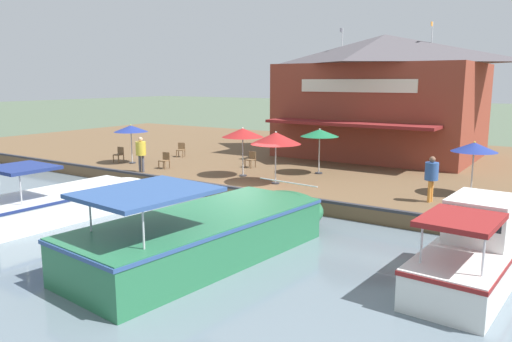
{
  "coord_description": "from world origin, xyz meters",
  "views": [
    {
      "loc": [
        16.76,
        11.99,
        5.18
      ],
      "look_at": [
        -1.0,
        0.17,
        1.3
      ],
      "focal_mm": 35.0,
      "sensor_mm": 36.0,
      "label": 1
    }
  ],
  "objects_px": {
    "patio_umbrella_mid_patio_left": "(474,147)",
    "cafe_chair_mid_patio": "(251,159)",
    "patio_umbrella_far_corner": "(320,133)",
    "cafe_chair_beside_entrance": "(165,159)",
    "patio_umbrella_mid_patio_right": "(243,133)",
    "waterfront_restaurant": "(382,95)",
    "tree_downstream_bank": "(333,85)",
    "motorboat_mid_row": "(477,250)",
    "motorboat_fourth_along": "(221,228)",
    "cafe_chair_under_first_umbrella": "(181,149)",
    "cafe_chair_facing_river": "(119,154)",
    "tree_upstream_bank": "(412,79)",
    "person_at_quay_edge": "(432,173)",
    "patio_umbrella_near_quay_edge": "(276,138)",
    "motorboat_outer_channel": "(77,199)",
    "patio_umbrella_by_entrance": "(131,129)",
    "person_mid_patio": "(141,150)"
  },
  "relations": [
    {
      "from": "patio_umbrella_mid_patio_left",
      "to": "cafe_chair_mid_patio",
      "type": "distance_m",
      "value": 11.21
    },
    {
      "from": "patio_umbrella_far_corner",
      "to": "cafe_chair_beside_entrance",
      "type": "relative_size",
      "value": 2.66
    },
    {
      "from": "patio_umbrella_mid_patio_right",
      "to": "cafe_chair_beside_entrance",
      "type": "relative_size",
      "value": 2.8
    },
    {
      "from": "waterfront_restaurant",
      "to": "tree_downstream_bank",
      "type": "height_order",
      "value": "waterfront_restaurant"
    },
    {
      "from": "waterfront_restaurant",
      "to": "motorboat_mid_row",
      "type": "distance_m",
      "value": 18.97
    },
    {
      "from": "motorboat_fourth_along",
      "to": "cafe_chair_mid_patio",
      "type": "bearing_deg",
      "value": -150.11
    },
    {
      "from": "cafe_chair_mid_patio",
      "to": "cafe_chair_under_first_umbrella",
      "type": "height_order",
      "value": "same"
    },
    {
      "from": "cafe_chair_facing_river",
      "to": "tree_upstream_bank",
      "type": "xyz_separation_m",
      "value": [
        -13.42,
        12.43,
        4.23
      ]
    },
    {
      "from": "cafe_chair_mid_patio",
      "to": "person_at_quay_edge",
      "type": "distance_m",
      "value": 10.39
    },
    {
      "from": "cafe_chair_mid_patio",
      "to": "patio_umbrella_mid_patio_right",
      "type": "bearing_deg",
      "value": 25.25
    },
    {
      "from": "patio_umbrella_far_corner",
      "to": "patio_umbrella_near_quay_edge",
      "type": "xyz_separation_m",
      "value": [
        3.29,
        -0.52,
        0.03
      ]
    },
    {
      "from": "cafe_chair_beside_entrance",
      "to": "motorboat_outer_channel",
      "type": "bearing_deg",
      "value": 16.7
    },
    {
      "from": "patio_umbrella_mid_patio_right",
      "to": "patio_umbrella_mid_patio_left",
      "type": "bearing_deg",
      "value": 100.39
    },
    {
      "from": "patio_umbrella_by_entrance",
      "to": "tree_upstream_bank",
      "type": "xyz_separation_m",
      "value": [
        -13.34,
        11.46,
        2.76
      ]
    },
    {
      "from": "patio_umbrella_mid_patio_right",
      "to": "motorboat_fourth_along",
      "type": "xyz_separation_m",
      "value": [
        7.98,
        4.82,
        -1.93
      ]
    },
    {
      "from": "cafe_chair_under_first_umbrella",
      "to": "cafe_chair_beside_entrance",
      "type": "bearing_deg",
      "value": 30.3
    },
    {
      "from": "cafe_chair_beside_entrance",
      "to": "person_mid_patio",
      "type": "xyz_separation_m",
      "value": [
        1.46,
        -0.22,
        0.66
      ]
    },
    {
      "from": "motorboat_fourth_along",
      "to": "tree_downstream_bank",
      "type": "xyz_separation_m",
      "value": [
        -25.05,
        -8.12,
        4.08
      ]
    },
    {
      "from": "motorboat_mid_row",
      "to": "cafe_chair_beside_entrance",
      "type": "bearing_deg",
      "value": -108.66
    },
    {
      "from": "cafe_chair_mid_patio",
      "to": "tree_downstream_bank",
      "type": "relative_size",
      "value": 0.14
    },
    {
      "from": "motorboat_outer_channel",
      "to": "cafe_chair_beside_entrance",
      "type": "bearing_deg",
      "value": -163.3
    },
    {
      "from": "patio_umbrella_mid_patio_left",
      "to": "cafe_chair_beside_entrance",
      "type": "xyz_separation_m",
      "value": [
        2.33,
        -14.71,
        -1.47
      ]
    },
    {
      "from": "tree_downstream_bank",
      "to": "person_mid_patio",
      "type": "bearing_deg",
      "value": -4.86
    },
    {
      "from": "cafe_chair_facing_river",
      "to": "cafe_chair_under_first_umbrella",
      "type": "distance_m",
      "value": 3.79
    },
    {
      "from": "cafe_chair_facing_river",
      "to": "motorboat_outer_channel",
      "type": "relative_size",
      "value": 0.12
    },
    {
      "from": "patio_umbrella_by_entrance",
      "to": "patio_umbrella_near_quay_edge",
      "type": "bearing_deg",
      "value": 87.92
    },
    {
      "from": "patio_umbrella_mid_patio_left",
      "to": "cafe_chair_under_first_umbrella",
      "type": "height_order",
      "value": "patio_umbrella_mid_patio_left"
    },
    {
      "from": "cafe_chair_under_first_umbrella",
      "to": "motorboat_outer_channel",
      "type": "distance_m",
      "value": 11.46
    },
    {
      "from": "patio_umbrella_far_corner",
      "to": "cafe_chair_under_first_umbrella",
      "type": "xyz_separation_m",
      "value": [
        -0.42,
        -9.53,
        -1.56
      ]
    },
    {
      "from": "patio_umbrella_far_corner",
      "to": "tree_upstream_bank",
      "type": "height_order",
      "value": "tree_upstream_bank"
    },
    {
      "from": "cafe_chair_mid_patio",
      "to": "motorboat_mid_row",
      "type": "xyz_separation_m",
      "value": [
        8.29,
        12.71,
        -0.23
      ]
    },
    {
      "from": "cafe_chair_under_first_umbrella",
      "to": "motorboat_mid_row",
      "type": "bearing_deg",
      "value": 63.77
    },
    {
      "from": "waterfront_restaurant",
      "to": "patio_umbrella_far_corner",
      "type": "relative_size",
      "value": 5.13
    },
    {
      "from": "patio_umbrella_by_entrance",
      "to": "person_at_quay_edge",
      "type": "relative_size",
      "value": 1.23
    },
    {
      "from": "patio_umbrella_by_entrance",
      "to": "person_mid_patio",
      "type": "xyz_separation_m",
      "value": [
        1.65,
        2.48,
        -0.81
      ]
    },
    {
      "from": "person_at_quay_edge",
      "to": "motorboat_outer_channel",
      "type": "height_order",
      "value": "person_at_quay_edge"
    },
    {
      "from": "person_mid_patio",
      "to": "tree_downstream_bank",
      "type": "bearing_deg",
      "value": 175.14
    },
    {
      "from": "tree_downstream_bank",
      "to": "waterfront_restaurant",
      "type": "bearing_deg",
      "value": 44.15
    },
    {
      "from": "patio_umbrella_by_entrance",
      "to": "cafe_chair_mid_patio",
      "type": "height_order",
      "value": "patio_umbrella_by_entrance"
    },
    {
      "from": "cafe_chair_under_first_umbrella",
      "to": "tree_downstream_bank",
      "type": "relative_size",
      "value": 0.14
    },
    {
      "from": "cafe_chair_facing_river",
      "to": "cafe_chair_mid_patio",
      "type": "distance_m",
      "value": 7.75
    },
    {
      "from": "cafe_chair_under_first_umbrella",
      "to": "motorboat_mid_row",
      "type": "height_order",
      "value": "motorboat_mid_row"
    },
    {
      "from": "cafe_chair_mid_patio",
      "to": "motorboat_mid_row",
      "type": "relative_size",
      "value": 0.14
    },
    {
      "from": "cafe_chair_facing_river",
      "to": "person_mid_patio",
      "type": "bearing_deg",
      "value": 65.44
    },
    {
      "from": "patio_umbrella_by_entrance",
      "to": "tree_downstream_bank",
      "type": "distance_m",
      "value": 18.0
    },
    {
      "from": "motorboat_outer_channel",
      "to": "motorboat_mid_row",
      "type": "height_order",
      "value": "motorboat_outer_channel"
    },
    {
      "from": "motorboat_fourth_along",
      "to": "patio_umbrella_mid_patio_right",
      "type": "bearing_deg",
      "value": -148.86
    },
    {
      "from": "patio_umbrella_near_quay_edge",
      "to": "cafe_chair_facing_river",
      "type": "xyz_separation_m",
      "value": [
        -0.27,
        -10.6,
        -1.59
      ]
    },
    {
      "from": "motorboat_fourth_along",
      "to": "motorboat_mid_row",
      "type": "bearing_deg",
      "value": 106.15
    },
    {
      "from": "cafe_chair_mid_patio",
      "to": "motorboat_outer_channel",
      "type": "height_order",
      "value": "motorboat_outer_channel"
    }
  ]
}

